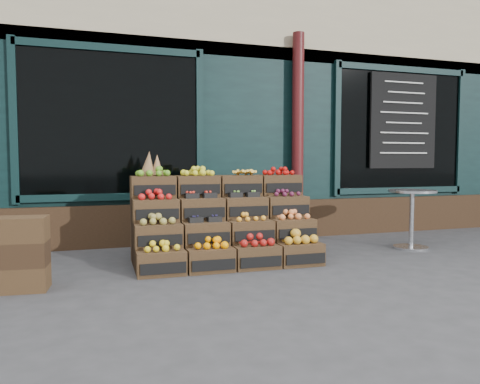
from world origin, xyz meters
name	(u,v)px	position (x,y,z in m)	size (l,w,h in m)	color
ground	(278,273)	(0.00, 0.00, 0.00)	(60.00, 60.00, 0.00)	#37373A
shop_facade	(183,105)	(0.00, 5.11, 2.40)	(12.00, 6.24, 4.80)	black
crate_display	(222,228)	(-0.40, 0.78, 0.41)	(2.17, 1.10, 1.34)	#3F2B19
spare_crates	(22,254)	(-2.56, 0.14, 0.35)	(0.50, 0.37, 0.70)	#3F2B19
bistro_table	(412,212)	(2.33, 0.74, 0.51)	(0.65, 0.65, 0.82)	#B4B6BB
shopkeeper	(110,169)	(-1.61, 2.71, 1.10)	(0.80, 0.53, 2.20)	#1E6B24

